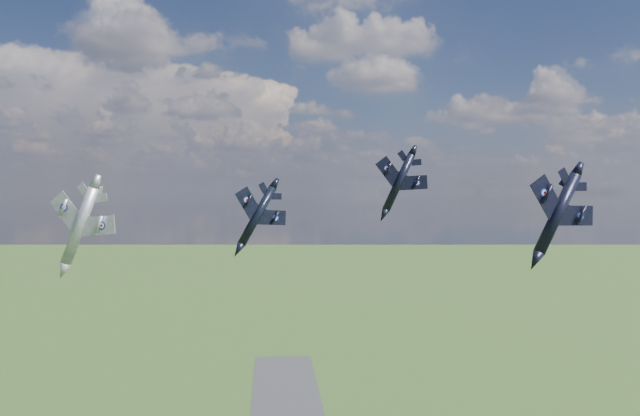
{
  "coord_description": "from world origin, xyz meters",
  "views": [
    {
      "loc": [
        -6.56,
        -66.23,
        83.68
      ],
      "look_at": [
        0.02,
        15.19,
        81.66
      ],
      "focal_mm": 35.0,
      "sensor_mm": 36.0,
      "label": 1
    }
  ],
  "objects_px": {
    "jet_lead_navy": "(257,216)",
    "jet_left_silver": "(80,225)",
    "jet_right_navy": "(557,214)",
    "jet_high_navy": "(399,182)"
  },
  "relations": [
    {
      "from": "jet_right_navy",
      "to": "jet_high_navy",
      "type": "distance_m",
      "value": 27.17
    },
    {
      "from": "jet_left_silver",
      "to": "jet_high_navy",
      "type": "bearing_deg",
      "value": 33.32
    },
    {
      "from": "jet_lead_navy",
      "to": "jet_left_silver",
      "type": "xyz_separation_m",
      "value": [
        -21.6,
        -8.98,
        -0.81
      ]
    },
    {
      "from": "jet_right_navy",
      "to": "jet_high_navy",
      "type": "relative_size",
      "value": 1.11
    },
    {
      "from": "jet_lead_navy",
      "to": "jet_right_navy",
      "type": "distance_m",
      "value": 39.6
    },
    {
      "from": "jet_left_silver",
      "to": "jet_right_navy",
      "type": "bearing_deg",
      "value": 5.9
    },
    {
      "from": "jet_lead_navy",
      "to": "jet_high_navy",
      "type": "bearing_deg",
      "value": -12.45
    },
    {
      "from": "jet_right_navy",
      "to": "jet_left_silver",
      "type": "height_order",
      "value": "jet_right_navy"
    },
    {
      "from": "jet_lead_navy",
      "to": "jet_right_navy",
      "type": "bearing_deg",
      "value": -51.95
    },
    {
      "from": "jet_right_navy",
      "to": "jet_lead_navy",
      "type": "bearing_deg",
      "value": 137.27
    }
  ]
}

